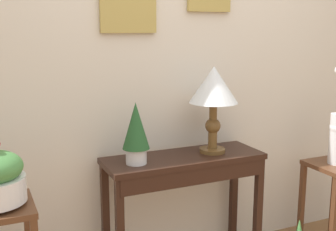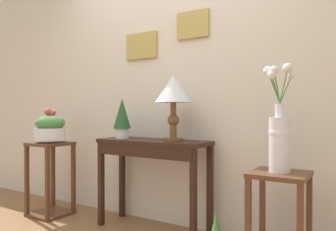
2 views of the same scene
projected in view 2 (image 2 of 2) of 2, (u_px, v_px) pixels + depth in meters
back_wall_with_art at (177, 74)px, 3.08m from camera, size 9.00×0.13×2.80m
console_table at (152, 156)px, 2.89m from camera, size 1.02×0.36×0.80m
table_lamp at (173, 93)px, 2.79m from camera, size 0.31×0.31×0.56m
potted_plant_on_console at (122, 117)px, 3.05m from camera, size 0.16×0.16×0.37m
pedestal_stand_left at (50, 179)px, 3.34m from camera, size 0.36×0.36×0.74m
planter_bowl_wide_left at (50, 128)px, 3.34m from camera, size 0.31×0.31×0.34m
pedestal_stand_right at (279, 222)px, 2.17m from camera, size 0.36×0.36×0.65m
flower_vase_tall_right at (280, 134)px, 2.16m from camera, size 0.18×0.18×0.71m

